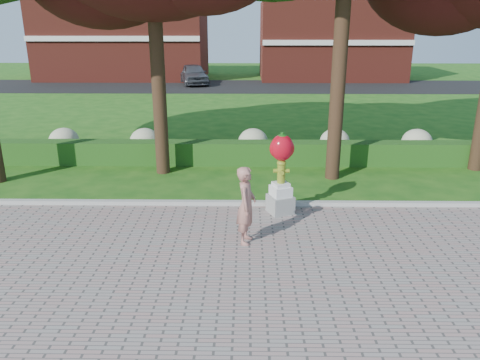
{
  "coord_description": "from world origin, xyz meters",
  "views": [
    {
      "loc": [
        0.76,
        -8.75,
        4.72
      ],
      "look_at": [
        0.62,
        1.0,
        1.43
      ],
      "focal_mm": 35.0,
      "sensor_mm": 36.0,
      "label": 1
    }
  ],
  "objects": [
    {
      "name": "building_right",
      "position": [
        8.0,
        34.0,
        3.2
      ],
      "size": [
        12.0,
        8.0,
        6.4
      ],
      "primitive_type": "cube",
      "color": "maroon",
      "rests_on": "ground"
    },
    {
      "name": "parked_car",
      "position": [
        -3.49,
        29.19,
        0.82
      ],
      "size": [
        3.05,
        5.03,
        1.6
      ],
      "primitive_type": "imported",
      "rotation": [
        0.0,
        0.0,
        0.26
      ],
      "color": "#47494F",
      "rests_on": "street"
    },
    {
      "name": "ground",
      "position": [
        0.0,
        0.0,
        0.0
      ],
      "size": [
        100.0,
        100.0,
        0.0
      ],
      "primitive_type": "plane",
      "color": "#1B5114",
      "rests_on": "ground"
    },
    {
      "name": "building_left",
      "position": [
        -10.0,
        34.0,
        3.5
      ],
      "size": [
        14.0,
        8.0,
        7.0
      ],
      "primitive_type": "cube",
      "color": "maroon",
      "rests_on": "ground"
    },
    {
      "name": "hydrangea_row",
      "position": [
        0.57,
        8.0,
        0.55
      ],
      "size": [
        20.1,
        1.1,
        0.99
      ],
      "color": "#BABE91",
      "rests_on": "ground"
    },
    {
      "name": "street",
      "position": [
        0.0,
        28.0,
        0.01
      ],
      "size": [
        50.0,
        8.0,
        0.02
      ],
      "primitive_type": "cube",
      "color": "black",
      "rests_on": "ground"
    },
    {
      "name": "woman",
      "position": [
        0.76,
        0.78,
        0.92
      ],
      "size": [
        0.51,
        0.7,
        1.76
      ],
      "primitive_type": "imported",
      "rotation": [
        0.0,
        0.0,
        1.42
      ],
      "color": "#AE7063",
      "rests_on": "walkway"
    },
    {
      "name": "hydrant_sculpture",
      "position": [
        1.64,
        2.5,
        1.16
      ],
      "size": [
        0.75,
        0.75,
        2.12
      ],
      "rotation": [
        0.0,
        0.0,
        0.4
      ],
      "color": "gray",
      "rests_on": "walkway"
    },
    {
      "name": "lawn_hedge",
      "position": [
        0.0,
        7.0,
        0.4
      ],
      "size": [
        24.0,
        0.7,
        0.8
      ],
      "primitive_type": "cube",
      "color": "#214A15",
      "rests_on": "ground"
    },
    {
      "name": "curb",
      "position": [
        0.0,
        3.0,
        0.07
      ],
      "size": [
        40.0,
        0.18,
        0.15
      ],
      "primitive_type": "cube",
      "color": "#ADADA5",
      "rests_on": "ground"
    }
  ]
}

